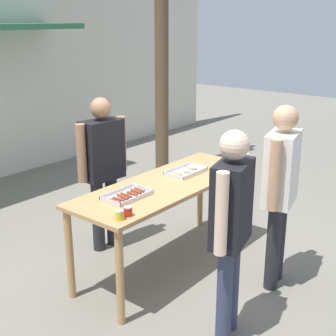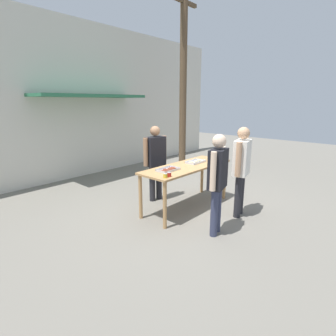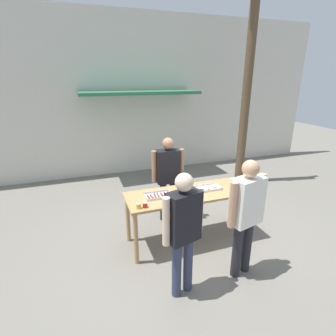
{
  "view_description": "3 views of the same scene",
  "coord_description": "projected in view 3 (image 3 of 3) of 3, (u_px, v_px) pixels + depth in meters",
  "views": [
    {
      "loc": [
        -3.46,
        -2.79,
        2.51
      ],
      "look_at": [
        0.0,
        0.0,
        1.08
      ],
      "focal_mm": 50.0,
      "sensor_mm": 36.0,
      "label": 1
    },
    {
      "loc": [
        -4.24,
        -3.28,
        2.24
      ],
      "look_at": [
        -0.56,
        0.03,
        0.98
      ],
      "focal_mm": 28.0,
      "sensor_mm": 36.0,
      "label": 2
    },
    {
      "loc": [
        -1.71,
        -3.73,
        2.8
      ],
      "look_at": [
        -0.12,
        0.82,
        1.12
      ],
      "focal_mm": 28.0,
      "sensor_mm": 36.0,
      "label": 3
    }
  ],
  "objects": [
    {
      "name": "utility_pole",
      "position": [
        249.0,
        70.0,
        6.44
      ],
      "size": [
        1.1,
        0.22,
        5.75
      ],
      "color": "brown",
      "rests_on": "ground"
    },
    {
      "name": "person_server_behind_table",
      "position": [
        168.0,
        173.0,
        5.14
      ],
      "size": [
        0.65,
        0.29,
        1.72
      ],
      "rotation": [
        0.0,
        0.0,
        -0.09
      ],
      "color": "#232328",
      "rests_on": "ground"
    },
    {
      "name": "serving_table",
      "position": [
        190.0,
        198.0,
        4.51
      ],
      "size": [
        2.21,
        0.77,
        0.93
      ],
      "color": "tan",
      "rests_on": "ground"
    },
    {
      "name": "food_tray_sausages",
      "position": [
        159.0,
        196.0,
        4.32
      ],
      "size": [
        0.45,
        0.27,
        0.04
      ],
      "color": "silver",
      "rests_on": "serving_table"
    },
    {
      "name": "person_customer_with_cup",
      "position": [
        246.0,
        210.0,
        3.63
      ],
      "size": [
        0.65,
        0.35,
        1.78
      ],
      "rotation": [
        0.0,
        0.0,
        3.38
      ],
      "color": "#232328",
      "rests_on": "ground"
    },
    {
      "name": "beer_cup",
      "position": [
        247.0,
        188.0,
        4.52
      ],
      "size": [
        0.09,
        0.09,
        0.1
      ],
      "color": "#DBC67A",
      "rests_on": "serving_table"
    },
    {
      "name": "person_customer_holding_hotdog",
      "position": [
        183.0,
        226.0,
        3.28
      ],
      "size": [
        0.59,
        0.33,
        1.74
      ],
      "rotation": [
        0.0,
        0.0,
        3.4
      ],
      "color": "#333851",
      "rests_on": "ground"
    },
    {
      "name": "condiment_jar_ketchup",
      "position": [
        145.0,
        205.0,
        3.95
      ],
      "size": [
        0.07,
        0.07,
        0.08
      ],
      "color": "#B22319",
      "rests_on": "serving_table"
    },
    {
      "name": "condiment_jar_mustard",
      "position": [
        138.0,
        206.0,
        3.92
      ],
      "size": [
        0.07,
        0.07,
        0.08
      ],
      "color": "gold",
      "rests_on": "serving_table"
    },
    {
      "name": "building_facade_back",
      "position": [
        136.0,
        97.0,
        7.58
      ],
      "size": [
        12.0,
        1.11,
        4.5
      ],
      "color": "beige",
      "rests_on": "ground"
    },
    {
      "name": "ground_plane",
      "position": [
        189.0,
        239.0,
        4.78
      ],
      "size": [
        24.0,
        24.0,
        0.0
      ],
      "primitive_type": "plane",
      "color": "slate"
    },
    {
      "name": "food_tray_buns",
      "position": [
        208.0,
        188.0,
        4.61
      ],
      "size": [
        0.44,
        0.27,
        0.06
      ],
      "color": "silver",
      "rests_on": "serving_table"
    }
  ]
}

